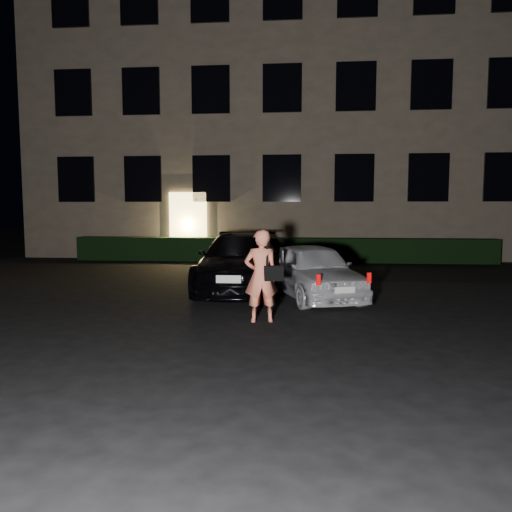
{
  "coord_description": "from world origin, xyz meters",
  "views": [
    {
      "loc": [
        0.8,
        -7.41,
        1.94
      ],
      "look_at": [
        -0.1,
        2.0,
        1.02
      ],
      "focal_mm": 35.0,
      "sensor_mm": 36.0,
      "label": 1
    }
  ],
  "objects": [
    {
      "name": "hatch",
      "position": [
        1.02,
        3.25,
        0.59
      ],
      "size": [
        2.42,
        3.74,
        1.18
      ],
      "rotation": [
        0.0,
        0.0,
        0.32
      ],
      "color": "silver",
      "rests_on": "ground"
    },
    {
      "name": "ground",
      "position": [
        0.0,
        0.0,
        0.0
      ],
      "size": [
        80.0,
        80.0,
        0.0
      ],
      "primitive_type": "plane",
      "color": "black",
      "rests_on": "ground"
    },
    {
      "name": "man",
      "position": [
        0.1,
        0.91,
        0.79
      ],
      "size": [
        0.71,
        0.5,
        1.57
      ],
      "rotation": [
        0.0,
        0.0,
        3.37
      ],
      "color": "#FF8160",
      "rests_on": "ground"
    },
    {
      "name": "hedge",
      "position": [
        0.0,
        10.5,
        0.42
      ],
      "size": [
        15.0,
        0.7,
        0.85
      ],
      "primitive_type": "cube",
      "color": "black",
      "rests_on": "ground"
    },
    {
      "name": "sedan",
      "position": [
        -0.69,
        4.28,
        0.66
      ],
      "size": [
        2.07,
        4.68,
        1.32
      ],
      "rotation": [
        0.0,
        0.0,
        0.03
      ],
      "color": "black",
      "rests_on": "ground"
    },
    {
      "name": "building",
      "position": [
        -0.0,
        14.99,
        6.0
      ],
      "size": [
        20.0,
        8.11,
        12.0
      ],
      "color": "brown",
      "rests_on": "ground"
    }
  ]
}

